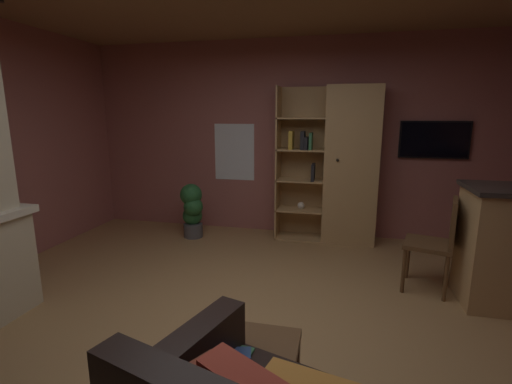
# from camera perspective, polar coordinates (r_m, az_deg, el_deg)

# --- Properties ---
(floor) EXTENTS (5.80, 5.26, 0.02)m
(floor) POSITION_cam_1_polar(r_m,az_deg,el_deg) (3.08, -1.80, -21.26)
(floor) COLOR #A37A4C
(floor) RESTS_ON ground
(wall_back) EXTENTS (5.92, 0.06, 2.68)m
(wall_back) POSITION_cam_1_polar(r_m,az_deg,el_deg) (5.20, 5.68, 8.19)
(wall_back) COLOR #9E5B56
(wall_back) RESTS_ON ground
(window_pane_back) EXTENTS (0.59, 0.01, 0.81)m
(window_pane_back) POSITION_cam_1_polar(r_m,az_deg,el_deg) (5.36, -3.38, 6.20)
(window_pane_back) COLOR white
(bookshelf_cabinet) EXTENTS (1.30, 0.41, 2.03)m
(bookshelf_cabinet) POSITION_cam_1_polar(r_m,az_deg,el_deg) (4.92, 13.45, 3.87)
(bookshelf_cabinet) COLOR tan
(bookshelf_cabinet) RESTS_ON ground
(coffee_table) EXTENTS (0.68, 0.62, 0.41)m
(coffee_table) POSITION_cam_1_polar(r_m,az_deg,el_deg) (2.24, -3.55, -25.27)
(coffee_table) COLOR brown
(coffee_table) RESTS_ON ground
(table_book_0) EXTENTS (0.13, 0.11, 0.02)m
(table_book_0) POSITION_cam_1_polar(r_m,az_deg,el_deg) (2.17, -2.25, -23.56)
(table_book_0) COLOR #387247
(table_book_0) RESTS_ON coffee_table
(table_book_1) EXTENTS (0.13, 0.12, 0.02)m
(table_book_1) POSITION_cam_1_polar(r_m,az_deg,el_deg) (2.12, -2.38, -23.82)
(table_book_1) COLOR #2D4C8C
(table_book_1) RESTS_ON coffee_table
(dining_chair) EXTENTS (0.52, 0.52, 0.92)m
(dining_chair) POSITION_cam_1_polar(r_m,az_deg,el_deg) (3.89, 26.42, -6.50)
(dining_chair) COLOR brown
(dining_chair) RESTS_ON ground
(potted_floor_plant) EXTENTS (0.32, 0.33, 0.75)m
(potted_floor_plant) POSITION_cam_1_polar(r_m,az_deg,el_deg) (5.14, -9.86, -2.58)
(potted_floor_plant) COLOR #4C4C51
(potted_floor_plant) RESTS_ON ground
(wall_mounted_tv) EXTENTS (0.84, 0.06, 0.47)m
(wall_mounted_tv) POSITION_cam_1_polar(r_m,az_deg,el_deg) (5.22, 25.92, 7.31)
(wall_mounted_tv) COLOR black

